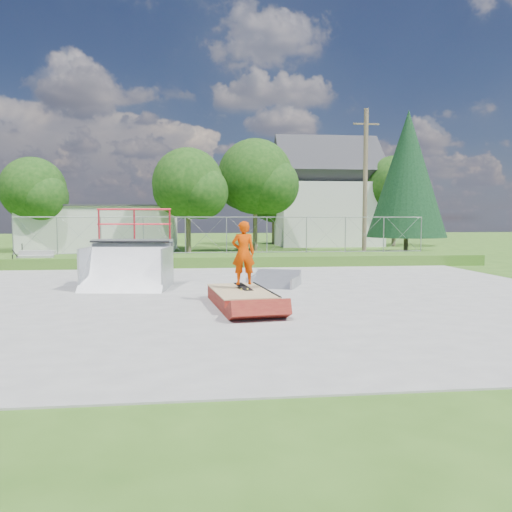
# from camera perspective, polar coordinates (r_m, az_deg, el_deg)

# --- Properties ---
(ground) EXTENTS (120.00, 120.00, 0.00)m
(ground) POSITION_cam_1_polar(r_m,az_deg,el_deg) (14.20, -0.97, -4.71)
(ground) COLOR #335D1A
(ground) RESTS_ON ground
(concrete_pad) EXTENTS (20.00, 16.00, 0.04)m
(concrete_pad) POSITION_cam_1_polar(r_m,az_deg,el_deg) (14.19, -0.97, -4.63)
(concrete_pad) COLOR gray
(concrete_pad) RESTS_ON ground
(grass_berm) EXTENTS (24.00, 3.00, 0.50)m
(grass_berm) POSITION_cam_1_polar(r_m,az_deg,el_deg) (23.58, -3.24, -0.48)
(grass_berm) COLOR #335D1A
(grass_berm) RESTS_ON ground
(grind_box) EXTENTS (1.66, 2.90, 0.41)m
(grind_box) POSITION_cam_1_polar(r_m,az_deg,el_deg) (12.75, -1.75, -4.82)
(grind_box) COLOR maroon
(grind_box) RESTS_ON concrete_pad
(quarter_pipe) EXTENTS (2.79, 2.45, 2.55)m
(quarter_pipe) POSITION_cam_1_polar(r_m,az_deg,el_deg) (16.04, -14.59, 0.77)
(quarter_pipe) COLOR #A6A9AE
(quarter_pipe) RESTS_ON concrete_pad
(flat_bank_ramp) EXTENTS (1.99, 2.05, 0.46)m
(flat_bank_ramp) POSITION_cam_1_polar(r_m,az_deg,el_deg) (16.25, 2.10, -2.74)
(flat_bank_ramp) COLOR #A6A9AE
(flat_bank_ramp) RESTS_ON concrete_pad
(skateboard) EXTENTS (0.47, 0.82, 0.13)m
(skateboard) POSITION_cam_1_polar(r_m,az_deg,el_deg) (12.93, -1.45, -3.57)
(skateboard) COLOR black
(skateboard) RESTS_ON grind_box
(skater) EXTENTS (0.60, 0.39, 1.63)m
(skater) POSITION_cam_1_polar(r_m,az_deg,el_deg) (12.84, -1.45, 0.04)
(skater) COLOR #D23900
(skater) RESTS_ON grind_box
(concrete_stairs) EXTENTS (1.50, 1.60, 0.80)m
(concrete_stairs) POSITION_cam_1_polar(r_m,az_deg,el_deg) (23.82, -23.99, -0.44)
(concrete_stairs) COLOR gray
(concrete_stairs) RESTS_ON ground
(chain_link_fence) EXTENTS (20.00, 0.06, 1.80)m
(chain_link_fence) POSITION_cam_1_polar(r_m,az_deg,el_deg) (24.51, -3.39, 2.40)
(chain_link_fence) COLOR gray
(chain_link_fence) RESTS_ON grass_berm
(utility_building_flat) EXTENTS (10.00, 6.00, 3.00)m
(utility_building_flat) POSITION_cam_1_polar(r_m,az_deg,el_deg) (36.57, -17.07, 3.02)
(utility_building_flat) COLOR silver
(utility_building_flat) RESTS_ON ground
(gable_house) EXTENTS (8.40, 6.08, 8.94)m
(gable_house) POSITION_cam_1_polar(r_m,az_deg,el_deg) (41.31, 8.00, 6.54)
(gable_house) COLOR silver
(gable_house) RESTS_ON ground
(utility_pole) EXTENTS (0.24, 0.24, 8.00)m
(utility_pole) POSITION_cam_1_polar(r_m,az_deg,el_deg) (27.48, 12.37, 7.94)
(utility_pole) COLOR brown
(utility_pole) RESTS_ON ground
(tree_left_near) EXTENTS (4.76, 4.48, 6.65)m
(tree_left_near) POSITION_cam_1_polar(r_m,az_deg,el_deg) (31.85, -7.34, 7.93)
(tree_left_near) COLOR brown
(tree_left_near) RESTS_ON ground
(tree_center) EXTENTS (5.44, 5.12, 7.60)m
(tree_center) POSITION_cam_1_polar(r_m,az_deg,el_deg) (34.12, 0.42, 8.75)
(tree_center) COLOR brown
(tree_center) RESTS_ON ground
(tree_left_far) EXTENTS (4.42, 4.16, 6.18)m
(tree_left_far) POSITION_cam_1_polar(r_m,az_deg,el_deg) (35.40, -23.85, 6.74)
(tree_left_far) COLOR brown
(tree_left_far) RESTS_ON ground
(tree_right_far) EXTENTS (5.10, 4.80, 7.12)m
(tree_right_far) POSITION_cam_1_polar(r_m,az_deg,el_deg) (40.95, 16.00, 7.43)
(tree_right_far) COLOR brown
(tree_right_far) RESTS_ON ground
(tree_back_mid) EXTENTS (4.08, 3.84, 5.70)m
(tree_back_mid) POSITION_cam_1_polar(r_m,az_deg,el_deg) (42.35, 2.36, 6.25)
(tree_back_mid) COLOR brown
(tree_back_mid) RESTS_ON ground
(conifer_tree) EXTENTS (5.04, 5.04, 9.10)m
(conifer_tree) POSITION_cam_1_polar(r_m,az_deg,el_deg) (33.83, 16.92, 8.94)
(conifer_tree) COLOR brown
(conifer_tree) RESTS_ON ground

